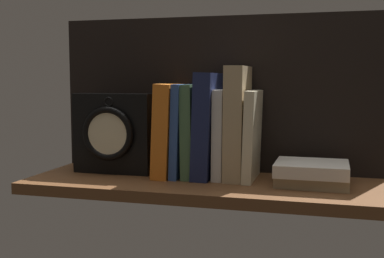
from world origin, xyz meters
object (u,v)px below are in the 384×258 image
(book_orange_pandolfini, at_px, (170,130))
(framed_clock, at_px, (114,133))
(book_stack_side, at_px, (312,173))
(book_cream_twain, at_px, (253,135))
(book_navy_bierce, at_px, (208,125))
(book_green_romantic, at_px, (193,131))
(book_tan_shortstories, at_px, (238,123))
(book_white_catcher, at_px, (222,134))
(book_blue_modern, at_px, (183,130))

(book_orange_pandolfini, bearing_deg, framed_clock, -174.65)
(book_stack_side, bearing_deg, book_cream_twain, 166.63)
(book_navy_bierce, bearing_deg, book_green_romantic, 180.00)
(book_cream_twain, distance_m, framed_clock, 0.34)
(book_orange_pandolfini, relative_size, book_stack_side, 1.36)
(book_orange_pandolfini, height_order, book_tan_shortstories, book_tan_shortstories)
(book_navy_bierce, distance_m, framed_clock, 0.23)
(book_orange_pandolfini, height_order, book_green_romantic, book_orange_pandolfini)
(book_green_romantic, height_order, book_tan_shortstories, book_tan_shortstories)
(book_white_catcher, bearing_deg, framed_clock, -177.18)
(book_green_romantic, height_order, book_white_catcher, book_green_romantic)
(book_white_catcher, relative_size, book_stack_side, 1.28)
(book_white_catcher, distance_m, book_stack_side, 0.22)
(book_blue_modern, xyz_separation_m, book_green_romantic, (0.03, 0.00, -0.00))
(book_green_romantic, relative_size, book_tan_shortstories, 0.84)
(book_green_romantic, height_order, book_cream_twain, book_green_romantic)
(book_tan_shortstories, height_order, book_stack_side, book_tan_shortstories)
(book_green_romantic, xyz_separation_m, framed_clock, (-0.20, -0.01, -0.01))
(book_orange_pandolfini, relative_size, book_green_romantic, 1.01)
(book_white_catcher, relative_size, framed_clock, 1.05)
(book_blue_modern, height_order, book_cream_twain, book_blue_modern)
(book_tan_shortstories, bearing_deg, book_cream_twain, 0.00)
(book_navy_bierce, distance_m, book_stack_side, 0.26)
(book_orange_pandolfini, xyz_separation_m, framed_clock, (-0.14, -0.01, -0.01))
(book_orange_pandolfini, height_order, book_stack_side, book_orange_pandolfini)
(book_orange_pandolfini, bearing_deg, book_blue_modern, 0.00)
(book_orange_pandolfini, distance_m, book_tan_shortstories, 0.16)
(book_cream_twain, relative_size, book_stack_side, 1.27)
(book_green_romantic, bearing_deg, book_orange_pandolfini, 180.00)
(book_green_romantic, bearing_deg, framed_clock, -176.18)
(book_green_romantic, xyz_separation_m, book_white_catcher, (0.07, 0.00, -0.01))
(book_navy_bierce, height_order, book_tan_shortstories, book_tan_shortstories)
(book_white_catcher, bearing_deg, book_tan_shortstories, 0.00)
(book_navy_bierce, distance_m, book_tan_shortstories, 0.07)
(book_tan_shortstories, relative_size, framed_clock, 1.33)
(framed_clock, relative_size, book_stack_side, 1.22)
(book_navy_bierce, relative_size, book_cream_twain, 1.20)
(book_white_catcher, bearing_deg, book_orange_pandolfini, 180.00)
(book_navy_bierce, xyz_separation_m, framed_clock, (-0.23, -0.01, -0.02))
(framed_clock, distance_m, book_stack_side, 0.48)
(book_navy_bierce, distance_m, book_white_catcher, 0.04)
(book_white_catcher, relative_size, book_tan_shortstories, 0.79)
(book_white_catcher, xyz_separation_m, book_cream_twain, (0.07, 0.00, -0.00))
(book_navy_bierce, xyz_separation_m, book_cream_twain, (0.10, 0.00, -0.02))
(book_blue_modern, relative_size, framed_clock, 1.12)
(book_orange_pandolfini, height_order, book_blue_modern, same)
(book_navy_bierce, bearing_deg, book_stack_side, -7.61)
(book_tan_shortstories, xyz_separation_m, book_cream_twain, (0.03, 0.00, -0.03))
(book_navy_bierce, bearing_deg, book_tan_shortstories, 0.00)
(book_blue_modern, bearing_deg, book_stack_side, -6.08)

